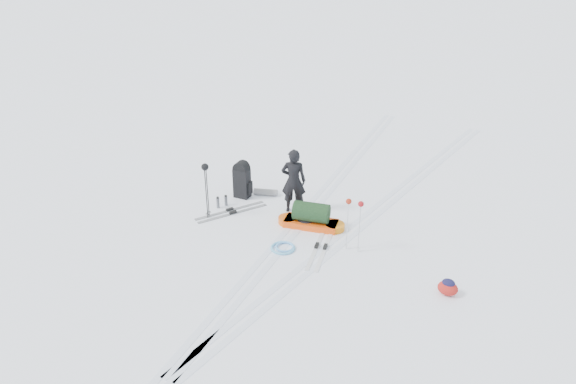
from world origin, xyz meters
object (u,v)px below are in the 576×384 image
at_px(expedition_rucksack, 245,181).
at_px(ski_poles_black, 205,174).
at_px(skier, 294,181).
at_px(pulk_sled, 311,218).

distance_m(expedition_rucksack, ski_poles_black, 1.52).
height_order(skier, pulk_sled, skier).
bearing_deg(skier, ski_poles_black, 14.68).
height_order(pulk_sled, expedition_rucksack, expedition_rucksack).
bearing_deg(skier, expedition_rucksack, -25.96).
distance_m(skier, pulk_sled, 1.04).
bearing_deg(skier, pulk_sled, 124.54).
bearing_deg(ski_poles_black, pulk_sled, 39.77).
xyz_separation_m(pulk_sled, expedition_rucksack, (-2.17, 0.60, 0.22)).
bearing_deg(pulk_sled, ski_poles_black, -174.16).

